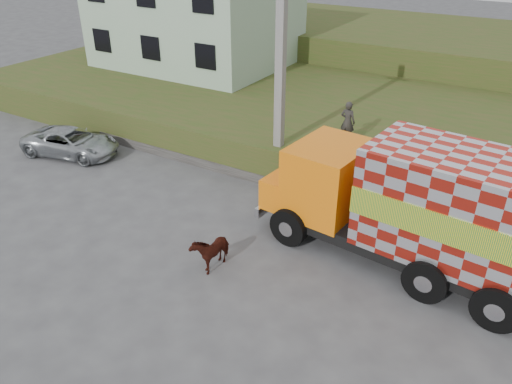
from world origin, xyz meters
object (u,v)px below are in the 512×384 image
Objects in this scene: suv at (71,142)px; pedestrian at (348,122)px; utility_pole at (280,78)px; cow at (211,249)px; cargo_truck at (418,207)px.

pedestrian is at bearing -82.14° from suv.
cow is at bearing -80.81° from utility_pole.
suv is (-14.69, 0.22, -1.37)m from cargo_truck.
suv is 2.62× the size of pedestrian.
utility_pole is 6.80m from cargo_truck.
pedestrian reaches higher than cow.
cargo_truck is 14.75m from suv.
cow is 0.84× the size of pedestrian.
suv is at bearing 24.73° from pedestrian.
pedestrian reaches higher than suv.
suv is at bearing -164.58° from utility_pole.
cargo_truck is at bearing 33.19° from cow.
pedestrian is (2.03, 1.66, -1.78)m from utility_pole.
utility_pole is at bearing 161.89° from cargo_truck.
utility_pole is 6.02× the size of cow.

